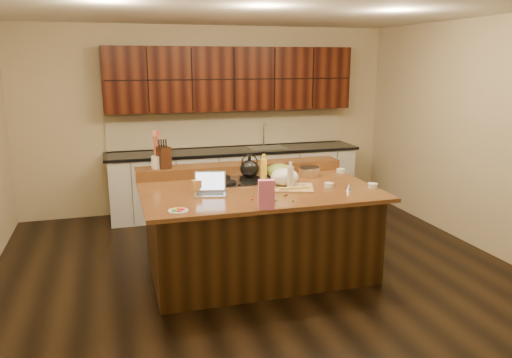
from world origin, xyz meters
name	(u,v)px	position (x,y,z in m)	size (l,w,h in m)	color
room	(257,147)	(0.00, 0.00, 1.35)	(5.52, 5.02, 2.72)	black
island	(257,229)	(0.00, 0.00, 0.46)	(2.40, 1.60, 0.92)	black
back_ledge	(240,168)	(0.00, 0.70, 0.98)	(2.40, 0.30, 0.12)	black
cooktop	(250,180)	(0.00, 0.30, 0.94)	(0.92, 0.52, 0.05)	gray
back_counter	(234,146)	(0.30, 2.23, 0.98)	(3.70, 0.66, 2.40)	silver
kettle	(250,169)	(0.00, 0.30, 1.06)	(0.21, 0.21, 0.19)	black
green_bowl	(279,171)	(0.30, 0.17, 1.04)	(0.28, 0.28, 0.16)	olive
laptop	(210,188)	(-0.52, -0.11, 0.98)	(0.36, 0.31, 0.22)	#B7B7BC
oil_bottle	(264,171)	(0.11, 0.15, 1.06)	(0.07, 0.07, 0.27)	yellow
vinegar_bottle	(290,179)	(0.28, -0.22, 1.04)	(0.06, 0.06, 0.25)	silver
wooden_tray	(286,179)	(0.28, -0.09, 1.01)	(0.59, 0.51, 0.20)	tan
ramekin_a	(373,185)	(1.15, -0.34, 0.94)	(0.10, 0.10, 0.04)	white
ramekin_b	(329,185)	(0.72, -0.19, 0.94)	(0.10, 0.10, 0.04)	white
ramekin_c	(341,171)	(1.15, 0.41, 0.94)	(0.10, 0.10, 0.04)	white
strainer_bowl	(309,172)	(0.71, 0.33, 0.97)	(0.24, 0.24, 0.09)	#996B3F
kitchen_timer	(349,187)	(0.87, -0.36, 0.96)	(0.08, 0.08, 0.07)	silver
pink_bag	(266,195)	(-0.14, -0.76, 1.05)	(0.14, 0.08, 0.27)	pink
candy_plate	(178,211)	(-0.91, -0.61, 0.93)	(0.18, 0.18, 0.01)	white
package_box	(197,186)	(-0.64, -0.03, 0.98)	(0.09, 0.06, 0.13)	#C48745
utensil_crock	(157,162)	(-0.96, 0.70, 1.11)	(0.12, 0.12, 0.14)	white
knife_block	(163,157)	(-0.89, 0.70, 1.16)	(0.12, 0.20, 0.24)	black
gumdrop_0	(264,198)	(-0.06, -0.43, 0.93)	(0.02, 0.02, 0.02)	red
gumdrop_1	(293,201)	(0.17, -0.61, 0.93)	(0.02, 0.02, 0.02)	#198C26
gumdrop_2	(286,195)	(0.18, -0.38, 0.93)	(0.02, 0.02, 0.02)	red
gumdrop_3	(262,198)	(-0.09, -0.45, 0.93)	(0.02, 0.02, 0.02)	#198C26
gumdrop_4	(252,199)	(-0.18, -0.45, 0.93)	(0.02, 0.02, 0.02)	red
gumdrop_5	(285,195)	(0.16, -0.39, 0.93)	(0.02, 0.02, 0.02)	#198C26
gumdrop_6	(264,203)	(-0.12, -0.60, 0.93)	(0.02, 0.02, 0.02)	red
gumdrop_7	(276,200)	(0.02, -0.55, 0.93)	(0.02, 0.02, 0.02)	#198C26
gumdrop_8	(271,196)	(0.03, -0.38, 0.93)	(0.02, 0.02, 0.02)	red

